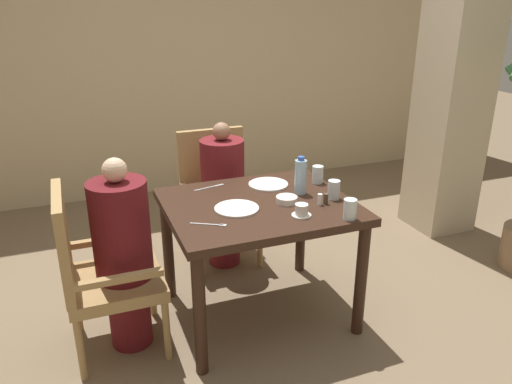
# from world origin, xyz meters

# --- Properties ---
(ground_plane) EXTENTS (16.00, 16.00, 0.00)m
(ground_plane) POSITION_xyz_m (0.00, 0.00, 0.00)
(ground_plane) COLOR #7A664C
(wall_back) EXTENTS (8.00, 0.06, 2.80)m
(wall_back) POSITION_xyz_m (0.00, 2.47, 1.40)
(wall_back) COLOR #C6B289
(wall_back) RESTS_ON ground_plane
(pillar_stone) EXTENTS (0.47, 0.47, 2.70)m
(pillar_stone) POSITION_xyz_m (2.00, 0.70, 1.35)
(pillar_stone) COLOR beige
(pillar_stone) RESTS_ON ground_plane
(dining_table) EXTENTS (1.10, 0.93, 0.78)m
(dining_table) POSITION_xyz_m (0.00, 0.00, 0.67)
(dining_table) COLOR #331E14
(dining_table) RESTS_ON ground_plane
(chair_left_side) EXTENTS (0.52, 0.52, 0.99)m
(chair_left_side) POSITION_xyz_m (-0.96, 0.00, 0.52)
(chair_left_side) COLOR #A88451
(chair_left_side) RESTS_ON ground_plane
(diner_in_left_chair) EXTENTS (0.32, 0.32, 1.15)m
(diner_in_left_chair) POSITION_xyz_m (-0.81, 0.00, 0.59)
(diner_in_left_chair) COLOR #5B1419
(diner_in_left_chair) RESTS_ON ground_plane
(chair_far_side) EXTENTS (0.52, 0.52, 0.99)m
(chair_far_side) POSITION_xyz_m (0.00, 0.88, 0.52)
(chair_far_side) COLOR #A88451
(chair_far_side) RESTS_ON ground_plane
(diner_in_far_chair) EXTENTS (0.32, 0.32, 1.11)m
(diner_in_far_chair) POSITION_xyz_m (-0.00, 0.72, 0.57)
(diner_in_far_chair) COLOR maroon
(diner_in_far_chair) RESTS_ON ground_plane
(plate_main_left) EXTENTS (0.26, 0.26, 0.01)m
(plate_main_left) POSITION_xyz_m (-0.16, -0.05, 0.79)
(plate_main_left) COLOR white
(plate_main_left) RESTS_ON dining_table
(plate_main_right) EXTENTS (0.26, 0.26, 0.01)m
(plate_main_right) POSITION_xyz_m (0.17, 0.25, 0.79)
(plate_main_right) COLOR white
(plate_main_right) RESTS_ON dining_table
(teacup_with_saucer) EXTENTS (0.11, 0.11, 0.07)m
(teacup_with_saucer) POSITION_xyz_m (0.15, -0.27, 0.81)
(teacup_with_saucer) COLOR white
(teacup_with_saucer) RESTS_ON dining_table
(bowl_small) EXTENTS (0.13, 0.13, 0.04)m
(bowl_small) POSITION_xyz_m (0.16, -0.06, 0.80)
(bowl_small) COLOR white
(bowl_small) RESTS_ON dining_table
(water_bottle) EXTENTS (0.07, 0.07, 0.24)m
(water_bottle) POSITION_xyz_m (0.30, 0.05, 0.89)
(water_bottle) COLOR #A3C6DB
(water_bottle) RESTS_ON dining_table
(glass_tall_near) EXTENTS (0.07, 0.07, 0.12)m
(glass_tall_near) POSITION_xyz_m (0.49, 0.18, 0.84)
(glass_tall_near) COLOR silver
(glass_tall_near) RESTS_ON dining_table
(glass_tall_mid) EXTENTS (0.07, 0.07, 0.12)m
(glass_tall_mid) POSITION_xyz_m (0.38, -0.40, 0.84)
(glass_tall_mid) COLOR silver
(glass_tall_mid) RESTS_ON dining_table
(glass_tall_far) EXTENTS (0.07, 0.07, 0.12)m
(glass_tall_far) POSITION_xyz_m (0.45, -0.11, 0.84)
(glass_tall_far) COLOR silver
(glass_tall_far) RESTS_ON dining_table
(salt_shaker) EXTENTS (0.03, 0.03, 0.07)m
(salt_shaker) POSITION_xyz_m (0.32, -0.16, 0.81)
(salt_shaker) COLOR white
(salt_shaker) RESTS_ON dining_table
(pepper_shaker) EXTENTS (0.03, 0.03, 0.06)m
(pepper_shaker) POSITION_xyz_m (0.36, -0.16, 0.81)
(pepper_shaker) COLOR #4C3D2D
(pepper_shaker) RESTS_ON dining_table
(fork_beside_plate) EXTENTS (0.18, 0.11, 0.00)m
(fork_beside_plate) POSITION_xyz_m (-0.35, -0.21, 0.78)
(fork_beside_plate) COLOR silver
(fork_beside_plate) RESTS_ON dining_table
(knife_beside_plate) EXTENTS (0.21, 0.06, 0.00)m
(knife_beside_plate) POSITION_xyz_m (-0.20, 0.35, 0.78)
(knife_beside_plate) COLOR silver
(knife_beside_plate) RESTS_ON dining_table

